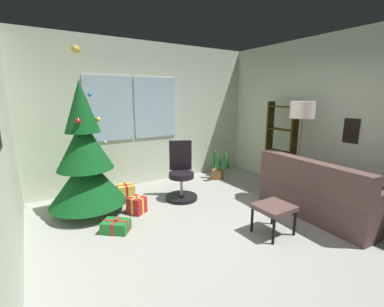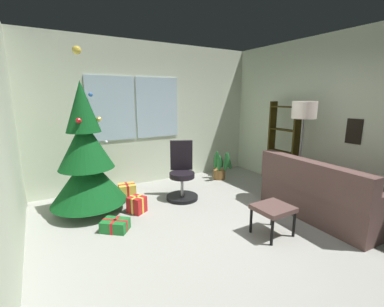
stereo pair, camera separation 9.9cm
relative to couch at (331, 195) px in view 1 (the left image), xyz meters
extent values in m
cube|color=#9C9D95|center=(-1.69, 0.26, -0.36)|extent=(4.70, 5.38, 0.10)
cube|color=beige|center=(-1.69, 3.00, 1.11)|extent=(4.70, 0.10, 2.84)
cube|color=silver|center=(-2.51, 2.94, 1.25)|extent=(0.90, 0.03, 1.20)
cube|color=silver|center=(-1.57, 2.94, 1.25)|extent=(0.90, 0.03, 1.20)
cube|color=beige|center=(0.71, 0.26, 1.11)|extent=(0.10, 5.38, 2.84)
cube|color=black|center=(0.65, 0.15, 0.93)|extent=(0.02, 0.24, 0.40)
cube|color=brown|center=(-0.08, 0.06, -0.09)|extent=(1.06, 1.83, 0.44)
cube|color=brown|center=(-0.47, 0.08, 0.36)|extent=(0.31, 1.79, 0.45)
cube|color=brown|center=(-0.03, 0.88, 0.23)|extent=(0.96, 0.20, 0.20)
cube|color=brown|center=(0.65, -0.40, -0.09)|extent=(0.63, 0.98, 0.44)
cube|color=#AD2820|center=(-0.32, 0.56, 0.30)|extent=(0.26, 0.43, 0.42)
cube|color=beige|center=(-0.31, 0.68, 0.30)|extent=(0.22, 0.41, 0.41)
cube|color=#9B3431|center=(-0.32, 0.56, 0.30)|extent=(0.20, 0.41, 0.41)
cube|color=brown|center=(-1.23, 0.06, 0.06)|extent=(0.46, 0.43, 0.06)
cylinder|color=black|center=(-1.43, -0.13, -0.14)|extent=(0.04, 0.04, 0.34)
cylinder|color=black|center=(-1.03, -0.13, -0.14)|extent=(0.04, 0.04, 0.34)
cylinder|color=black|center=(-1.43, 0.24, -0.14)|extent=(0.04, 0.04, 0.34)
cylinder|color=black|center=(-1.03, 0.24, -0.14)|extent=(0.04, 0.04, 0.34)
cylinder|color=#4C331E|center=(-3.15, 2.03, -0.23)|extent=(0.12, 0.12, 0.16)
cone|color=#0E4A1B|center=(-3.15, 2.03, 0.22)|extent=(1.14, 1.14, 0.75)
cone|color=#0E4A1B|center=(-3.15, 2.03, 0.78)|extent=(0.82, 0.82, 0.75)
cone|color=#0E4A1B|center=(-3.15, 2.03, 1.33)|extent=(0.50, 0.50, 0.75)
sphere|color=red|center=(-3.24, 1.83, 1.15)|extent=(0.08, 0.08, 0.08)
sphere|color=gold|center=(-2.94, 1.97, 1.15)|extent=(0.07, 0.07, 0.07)
sphere|color=silver|center=(-2.84, 2.05, 0.78)|extent=(0.05, 0.05, 0.05)
sphere|color=blue|center=(-3.03, 1.98, 1.50)|extent=(0.06, 0.06, 0.06)
sphere|color=#F2D14C|center=(-3.15, 2.03, 2.11)|extent=(0.12, 0.12, 0.12)
cube|color=red|center=(-2.53, 1.62, -0.18)|extent=(0.31, 0.32, 0.25)
cube|color=#EAD84C|center=(-2.53, 1.62, -0.18)|extent=(0.22, 0.15, 0.26)
cube|color=#EAD84C|center=(-2.53, 1.62, -0.18)|extent=(0.16, 0.23, 0.26)
cube|color=#1E722D|center=(-2.98, 1.21, -0.23)|extent=(0.42, 0.41, 0.15)
cube|color=red|center=(-2.98, 1.21, -0.23)|extent=(0.29, 0.25, 0.16)
cube|color=red|center=(-2.98, 1.21, -0.23)|extent=(0.19, 0.22, 0.16)
cube|color=gold|center=(-2.46, 2.36, -0.20)|extent=(0.32, 0.30, 0.23)
cube|color=#B21919|center=(-2.46, 2.36, -0.20)|extent=(0.07, 0.28, 0.24)
cube|color=#B21919|center=(-2.46, 2.36, -0.20)|extent=(0.30, 0.07, 0.24)
cylinder|color=black|center=(-1.66, 1.74, -0.28)|extent=(0.56, 0.56, 0.06)
cylinder|color=#B2B2B7|center=(-1.66, 1.74, -0.06)|extent=(0.05, 0.05, 0.38)
cylinder|color=black|center=(-1.66, 1.74, 0.13)|extent=(0.44, 0.44, 0.09)
cube|color=black|center=(-1.58, 1.91, 0.45)|extent=(0.40, 0.25, 0.53)
cube|color=#302709|center=(0.44, 1.07, 0.54)|extent=(0.18, 0.04, 1.69)
cube|color=#302709|center=(0.44, 1.67, 0.54)|extent=(0.18, 0.04, 1.69)
cube|color=#302709|center=(0.44, 1.37, -0.06)|extent=(0.18, 0.56, 0.02)
cube|color=#302709|center=(0.44, 1.37, 0.39)|extent=(0.18, 0.56, 0.02)
cube|color=#302709|center=(0.44, 1.37, 0.83)|extent=(0.18, 0.56, 0.02)
cube|color=#302709|center=(0.44, 1.37, 1.28)|extent=(0.18, 0.56, 0.02)
cube|color=maroon|center=(0.45, 1.16, 0.05)|extent=(0.16, 0.06, 0.20)
cube|color=#1D4F85|center=(0.45, 1.24, 0.03)|extent=(0.16, 0.07, 0.16)
cube|color=beige|center=(0.46, 1.31, 0.03)|extent=(0.14, 0.04, 0.15)
cube|color=#306442|center=(0.45, 1.38, 0.03)|extent=(0.17, 0.06, 0.16)
cube|color=#843078|center=(0.46, 1.46, 0.05)|extent=(0.15, 0.07, 0.19)
cube|color=#B47E1E|center=(0.46, 1.55, 0.04)|extent=(0.14, 0.08, 0.18)
cube|color=#4A4351|center=(0.45, 1.63, 0.05)|extent=(0.16, 0.07, 0.19)
cylinder|color=slate|center=(0.05, 0.66, -0.30)|extent=(0.28, 0.28, 0.03)
cylinder|color=slate|center=(0.05, 0.66, 0.42)|extent=(0.03, 0.03, 1.40)
cylinder|color=white|center=(0.05, 0.66, 1.26)|extent=(0.39, 0.39, 0.28)
cylinder|color=olive|center=(-0.39, 2.35, -0.21)|extent=(0.26, 0.26, 0.21)
ellipsoid|color=#23672E|center=(-0.25, 2.49, 0.04)|extent=(0.20, 0.19, 0.30)
ellipsoid|color=#23672E|center=(-0.25, 2.21, 0.10)|extent=(0.27, 0.15, 0.43)
ellipsoid|color=#23672E|center=(-0.32, 2.20, 0.11)|extent=(0.16, 0.17, 0.43)
ellipsoid|color=#23672E|center=(-0.49, 2.23, 0.09)|extent=(0.20, 0.23, 0.40)
ellipsoid|color=#23672E|center=(-0.43, 2.42, 0.11)|extent=(0.15, 0.22, 0.44)
camera|label=1|loc=(-3.83, -2.06, 1.47)|focal=24.43mm
camera|label=2|loc=(-3.75, -2.12, 1.47)|focal=24.43mm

